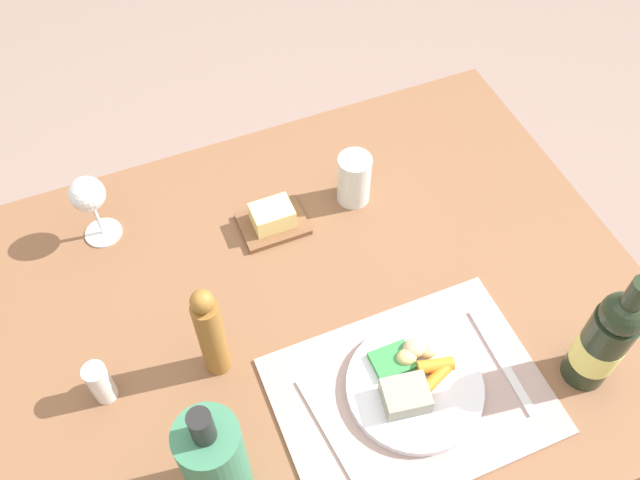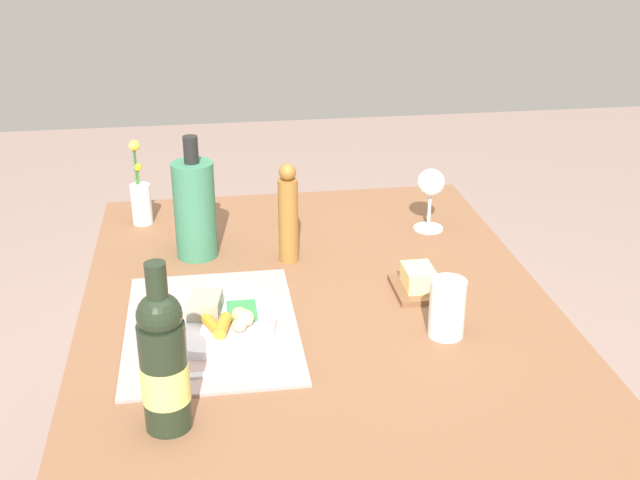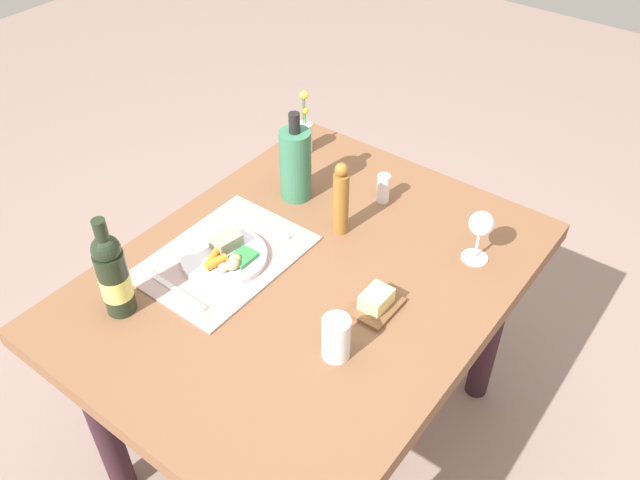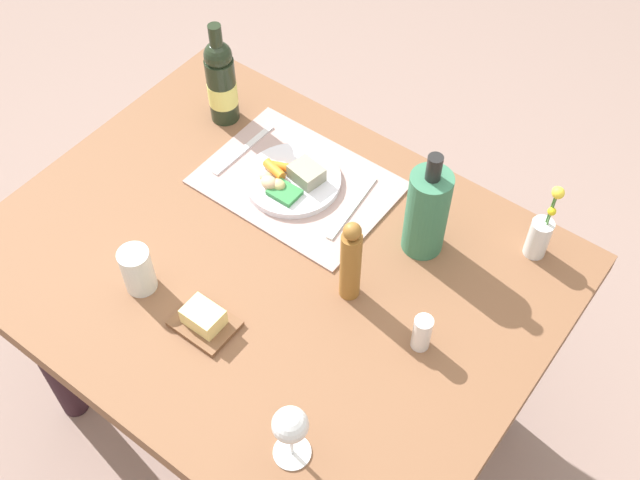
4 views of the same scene
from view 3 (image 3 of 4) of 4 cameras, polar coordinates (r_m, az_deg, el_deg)
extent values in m
plane|color=gray|center=(2.32, -0.78, -16.33)|extent=(8.00, 8.00, 0.00)
cube|color=brown|center=(1.76, -0.99, -3.47)|extent=(1.23, 0.95, 0.05)
cylinder|color=#2F1A22|center=(2.47, -0.34, 0.25)|extent=(0.08, 0.08, 0.69)
cylinder|color=#2F1A22|center=(2.03, -18.35, -14.47)|extent=(0.08, 0.08, 0.69)
cylinder|color=#2F1A22|center=(2.23, 14.61, -7.02)|extent=(0.08, 0.08, 0.69)
cube|color=#AC8F8A|center=(1.81, -8.20, -1.46)|extent=(0.45, 0.33, 0.01)
cylinder|color=silver|center=(1.79, -8.27, -1.43)|extent=(0.23, 0.23, 0.02)
cube|color=gray|center=(1.80, -8.12, -0.07)|extent=(0.08, 0.07, 0.04)
cylinder|color=orange|center=(1.76, -9.24, -1.50)|extent=(0.06, 0.04, 0.02)
cylinder|color=orange|center=(1.75, -8.99, -1.89)|extent=(0.07, 0.04, 0.02)
ellipsoid|color=#CABF77|center=(1.75, -7.36, -1.65)|extent=(0.04, 0.03, 0.02)
ellipsoid|color=tan|center=(1.73, -7.59, -2.08)|extent=(0.04, 0.04, 0.03)
ellipsoid|color=tan|center=(1.73, -8.33, -2.36)|extent=(0.03, 0.03, 0.02)
cube|color=#328342|center=(1.76, -6.70, -1.48)|extent=(0.07, 0.06, 0.01)
cube|color=silver|center=(1.89, -5.32, 1.28)|extent=(0.04, 0.22, 0.00)
cube|color=silver|center=(1.72, -12.27, -4.30)|extent=(0.02, 0.21, 0.00)
cylinder|color=olive|center=(1.82, 1.80, 3.14)|extent=(0.04, 0.04, 0.19)
sphere|color=olive|center=(1.75, 1.87, 6.09)|extent=(0.04, 0.04, 0.04)
cylinder|color=white|center=(1.97, 5.49, 4.47)|extent=(0.04, 0.04, 0.09)
cube|color=brown|center=(1.65, 4.74, -5.85)|extent=(0.13, 0.10, 0.01)
cube|color=#F9E48B|center=(1.63, 4.79, -5.19)|extent=(0.08, 0.06, 0.04)
cylinder|color=silver|center=(2.19, -1.31, 8.86)|extent=(0.05, 0.05, 0.10)
cylinder|color=#3F7233|center=(2.18, -1.24, 9.44)|extent=(0.00, 0.00, 0.14)
sphere|color=yellow|center=(2.14, -1.26, 11.09)|extent=(0.02, 0.02, 0.02)
cylinder|color=#3F7233|center=(2.16, -1.46, 10.04)|extent=(0.00, 0.00, 0.20)
sphere|color=#F9B640|center=(2.12, -1.50, 12.37)|extent=(0.02, 0.02, 0.02)
cylinder|color=#3F7233|center=(2.17, -1.32, 10.07)|extent=(0.00, 0.00, 0.20)
sphere|color=yellow|center=(2.12, -1.36, 12.40)|extent=(0.03, 0.03, 0.03)
cylinder|color=silver|center=(1.52, 1.40, -8.43)|extent=(0.07, 0.07, 0.11)
cylinder|color=#B3CCBF|center=(1.53, 1.39, -8.99)|extent=(0.06, 0.06, 0.06)
cylinder|color=#377453|center=(1.94, -2.13, 6.49)|extent=(0.09, 0.09, 0.22)
cylinder|color=black|center=(1.87, -2.23, 10.06)|extent=(0.03, 0.03, 0.06)
cylinder|color=#212C1C|center=(1.66, -17.26, -3.53)|extent=(0.07, 0.07, 0.18)
sphere|color=#212C1C|center=(1.59, -18.01, -0.75)|extent=(0.07, 0.07, 0.07)
cylinder|color=#212C1C|center=(1.57, -18.34, 0.49)|extent=(0.03, 0.03, 0.08)
cylinder|color=#E5DF6F|center=(1.67, -17.20, -3.75)|extent=(0.07, 0.07, 0.06)
cylinder|color=white|center=(1.83, 13.19, -1.49)|extent=(0.07, 0.07, 0.00)
cylinder|color=white|center=(1.81, 13.41, -0.42)|extent=(0.01, 0.01, 0.09)
sphere|color=white|center=(1.76, 13.77, 1.39)|extent=(0.07, 0.07, 0.07)
camera|label=1|loc=(1.84, -14.00, 36.09)|focal=38.30mm
camera|label=2|loc=(1.17, -67.07, -7.86)|focal=45.38mm
camera|label=4|loc=(1.71, 47.58, 37.41)|focal=43.83mm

